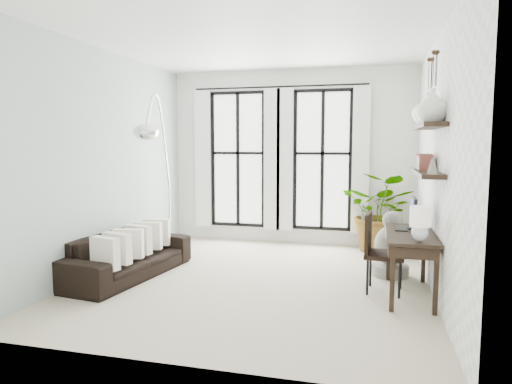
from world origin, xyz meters
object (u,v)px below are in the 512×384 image
(plant, at_px, (382,212))
(arc_lamp, at_px, (158,133))
(sofa, at_px, (128,255))
(desk, at_px, (410,238))
(buddha, at_px, (391,249))
(desk_chair, at_px, (378,247))

(plant, bearing_deg, arc_lamp, -154.33)
(sofa, bearing_deg, desk, -81.63)
(plant, distance_m, arc_lamp, 3.95)
(arc_lamp, relative_size, buddha, 2.84)
(arc_lamp, bearing_deg, buddha, 2.14)
(plant, height_order, buddha, plant)
(plant, xyz_separation_m, desk_chair, (-0.08, -2.23, -0.12))
(arc_lamp, bearing_deg, sofa, -97.17)
(desk_chair, relative_size, arc_lamp, 0.38)
(desk_chair, bearing_deg, arc_lamp, 174.52)
(desk_chair, xyz_separation_m, arc_lamp, (-3.27, 0.62, 1.45))
(plant, xyz_separation_m, desk, (0.29, -2.38, 0.04))
(desk, bearing_deg, buddha, 101.40)
(desk_chair, bearing_deg, buddha, 80.87)
(plant, relative_size, buddha, 1.50)
(plant, relative_size, desk_chair, 1.38)
(buddha, bearing_deg, arc_lamp, -177.86)
(sofa, xyz_separation_m, plant, (3.46, 2.42, 0.38))
(sofa, height_order, desk_chair, desk_chair)
(plant, height_order, desk_chair, plant)
(desk, relative_size, buddha, 1.44)
(buddha, bearing_deg, sofa, -165.21)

